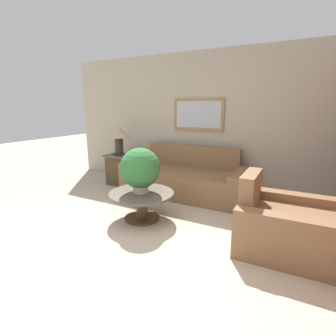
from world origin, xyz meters
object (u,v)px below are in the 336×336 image
(coffee_table, at_px, (142,200))
(side_table, at_px, (120,169))
(potted_plant_on_table, at_px, (140,169))
(table_lamp, at_px, (118,135))
(couch_main, at_px, (184,179))
(armchair, at_px, (283,226))

(coffee_table, relative_size, side_table, 1.48)
(coffee_table, distance_m, side_table, 1.89)
(potted_plant_on_table, bearing_deg, coffee_table, -10.06)
(potted_plant_on_table, bearing_deg, table_lamp, 137.40)
(coffee_table, xyz_separation_m, table_lamp, (-1.40, 1.28, 0.73))
(couch_main, bearing_deg, table_lamp, -178.30)
(armchair, xyz_separation_m, potted_plant_on_table, (-1.86, -0.08, 0.46))
(side_table, height_order, potted_plant_on_table, potted_plant_on_table)
(side_table, bearing_deg, armchair, -20.23)
(couch_main, bearing_deg, armchair, -34.69)
(table_lamp, bearing_deg, armchair, -20.23)
(table_lamp, distance_m, potted_plant_on_table, 1.90)
(couch_main, bearing_deg, potted_plant_on_table, -93.06)
(armchair, relative_size, side_table, 1.60)
(side_table, distance_m, table_lamp, 0.71)
(armchair, xyz_separation_m, table_lamp, (-3.25, 1.20, 0.75))
(side_table, relative_size, table_lamp, 1.08)
(coffee_table, height_order, potted_plant_on_table, potted_plant_on_table)
(table_lamp, relative_size, potted_plant_on_table, 0.91)
(couch_main, relative_size, armchair, 2.24)
(potted_plant_on_table, bearing_deg, side_table, 137.40)
(couch_main, distance_m, coffee_table, 1.32)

